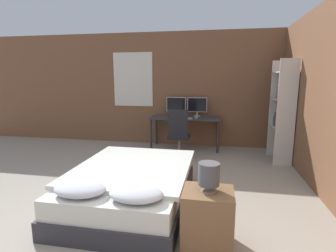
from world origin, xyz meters
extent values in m
cube|color=brown|center=(0.00, 4.39, 1.35)|extent=(12.00, 0.06, 2.70)
cube|color=silver|center=(-1.32, 4.35, 1.59)|extent=(0.99, 0.01, 1.30)
cube|color=#A3B2CC|center=(-1.32, 4.36, 1.59)|extent=(0.91, 0.01, 1.22)
cube|color=#2D2D33|center=(-0.32, 1.15, 0.11)|extent=(1.41, 2.00, 0.22)
cube|color=silver|center=(-0.32, 1.15, 0.33)|extent=(1.35, 1.94, 0.22)
cube|color=silver|center=(-0.32, 1.27, 0.47)|extent=(1.45, 1.68, 0.05)
ellipsoid|color=silver|center=(-0.62, 0.40, 0.51)|extent=(0.55, 0.38, 0.13)
ellipsoid|color=silver|center=(-0.02, 0.40, 0.51)|extent=(0.55, 0.38, 0.13)
cube|color=brown|center=(0.69, 0.43, 0.29)|extent=(0.48, 0.42, 0.58)
cylinder|color=gray|center=(0.69, 0.43, 0.59)|extent=(0.15, 0.15, 0.01)
cylinder|color=gray|center=(0.69, 0.43, 0.62)|extent=(0.02, 0.02, 0.05)
cylinder|color=#4C4C51|center=(0.69, 0.43, 0.75)|extent=(0.20, 0.20, 0.21)
cube|color=#38383D|center=(0.03, 4.01, 0.72)|extent=(1.60, 0.63, 0.03)
cylinder|color=#2D2D33|center=(-0.72, 3.74, 0.35)|extent=(0.05, 0.05, 0.71)
cylinder|color=#2D2D33|center=(0.78, 3.74, 0.35)|extent=(0.05, 0.05, 0.71)
cylinder|color=#2D2D33|center=(-0.72, 4.27, 0.35)|extent=(0.05, 0.05, 0.71)
cylinder|color=#2D2D33|center=(0.78, 4.27, 0.35)|extent=(0.05, 0.05, 0.71)
cylinder|color=#B7B7BC|center=(-0.22, 4.22, 0.74)|extent=(0.16, 0.16, 0.01)
cylinder|color=#B7B7BC|center=(-0.22, 4.22, 0.80)|extent=(0.03, 0.03, 0.09)
cube|color=#B7B7BC|center=(-0.22, 4.22, 1.01)|extent=(0.46, 0.03, 0.34)
cube|color=black|center=(-0.22, 4.21, 1.01)|extent=(0.43, 0.00, 0.31)
cylinder|color=#B7B7BC|center=(0.28, 4.22, 0.74)|extent=(0.16, 0.16, 0.01)
cylinder|color=#B7B7BC|center=(0.28, 4.22, 0.80)|extent=(0.03, 0.03, 0.09)
cube|color=#B7B7BC|center=(0.28, 4.22, 1.01)|extent=(0.46, 0.03, 0.34)
cube|color=black|center=(0.28, 4.21, 1.01)|extent=(0.43, 0.00, 0.31)
cube|color=#B7B7BC|center=(0.03, 3.80, 0.75)|extent=(0.35, 0.13, 0.02)
ellipsoid|color=#B7B7BC|center=(0.30, 3.80, 0.76)|extent=(0.07, 0.05, 0.04)
cylinder|color=black|center=(-0.01, 3.31, 0.02)|extent=(0.52, 0.52, 0.04)
cylinder|color=gray|center=(-0.01, 3.31, 0.22)|extent=(0.05, 0.05, 0.36)
cube|color=black|center=(-0.01, 3.31, 0.44)|extent=(0.43, 0.43, 0.07)
cube|color=black|center=(-0.01, 3.12, 0.74)|extent=(0.39, 0.05, 0.55)
cube|color=beige|center=(1.98, 3.12, 0.99)|extent=(0.34, 0.02, 1.97)
cube|color=beige|center=(1.98, 3.81, 0.99)|extent=(0.34, 0.02, 1.97)
cube|color=beige|center=(1.98, 3.47, 0.69)|extent=(0.34, 0.67, 0.02)
cube|color=beige|center=(1.98, 3.47, 1.22)|extent=(0.34, 0.67, 0.02)
cube|color=beige|center=(1.98, 3.47, 1.74)|extent=(0.34, 0.67, 0.02)
cube|color=#28282D|center=(1.98, 3.16, 0.81)|extent=(0.28, 0.03, 0.22)
cube|color=#7A387F|center=(1.98, 3.20, 0.81)|extent=(0.28, 0.04, 0.22)
cube|color=#2D4784|center=(1.98, 3.24, 0.81)|extent=(0.28, 0.03, 0.21)
cube|color=orange|center=(1.98, 3.29, 0.80)|extent=(0.28, 0.03, 0.19)
cube|color=#B2332D|center=(1.98, 3.32, 0.83)|extent=(0.28, 0.02, 0.26)
cube|color=#28282D|center=(1.98, 3.35, 0.79)|extent=(0.28, 0.02, 0.18)
cube|color=#2D4784|center=(1.98, 3.39, 0.81)|extent=(0.28, 0.04, 0.22)
cube|color=#337042|center=(1.98, 3.44, 0.83)|extent=(0.28, 0.04, 0.26)
cube|color=#28282D|center=(1.98, 3.48, 0.80)|extent=(0.28, 0.03, 0.19)
cube|color=#7A387F|center=(1.98, 3.16, 1.33)|extent=(0.28, 0.04, 0.19)
cube|color=teal|center=(1.98, 3.21, 1.35)|extent=(0.28, 0.04, 0.23)
cube|color=#B2332D|center=(1.98, 3.25, 1.37)|extent=(0.28, 0.02, 0.26)
cube|color=#BCB29E|center=(1.98, 3.29, 1.33)|extent=(0.28, 0.03, 0.19)
cube|color=#BCB29E|center=(1.98, 3.32, 1.34)|extent=(0.28, 0.02, 0.21)
cube|color=#7A387F|center=(1.98, 3.36, 1.33)|extent=(0.28, 0.03, 0.20)
cube|color=teal|center=(1.98, 3.39, 1.35)|extent=(0.28, 0.03, 0.23)
camera|label=1|loc=(0.75, -1.92, 1.64)|focal=28.00mm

